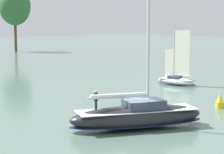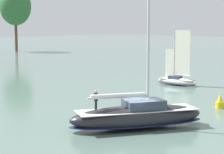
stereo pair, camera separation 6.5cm
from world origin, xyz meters
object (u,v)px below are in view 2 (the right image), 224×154
object	(u,v)px
tree_shore_center	(15,6)
sailboat_main	(138,115)
channel_buoy	(220,102)
sailboat_moored_near_marina	(177,80)

from	to	relation	value
tree_shore_center	sailboat_main	bearing A→B (deg)	-116.11
channel_buoy	sailboat_main	bearing A→B (deg)	179.73
tree_shore_center	sailboat_moored_near_marina	world-z (taller)	tree_shore_center
tree_shore_center	channel_buoy	distance (m)	95.51
sailboat_moored_near_marina	channel_buoy	distance (m)	16.43
tree_shore_center	sailboat_main	distance (m)	100.13
channel_buoy	sailboat_moored_near_marina	bearing A→B (deg)	52.97
tree_shore_center	channel_buoy	world-z (taller)	tree_shore_center
tree_shore_center	channel_buoy	bearing A→B (deg)	-109.38
tree_shore_center	sailboat_moored_near_marina	xyz separation A→B (m)	(-21.52, -76.18, -12.59)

